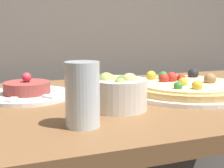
# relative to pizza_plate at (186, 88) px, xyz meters

# --- Properties ---
(dining_table) EXTENTS (1.42, 0.68, 0.74)m
(dining_table) POSITION_rel_pizza_plate_xyz_m (-0.17, 0.02, -0.12)
(dining_table) COLOR brown
(dining_table) RESTS_ON ground_plane
(pizza_plate) EXTENTS (0.35, 0.35, 0.06)m
(pizza_plate) POSITION_rel_pizza_plate_xyz_m (0.00, 0.00, 0.00)
(pizza_plate) COLOR white
(pizza_plate) RESTS_ON dining_table
(tartare_plate) EXTENTS (0.24, 0.24, 0.07)m
(tartare_plate) POSITION_rel_pizza_plate_xyz_m (-0.42, 0.11, -0.00)
(tartare_plate) COLOR white
(tartare_plate) RESTS_ON dining_table
(small_bowl) EXTENTS (0.13, 0.13, 0.08)m
(small_bowl) POSITION_rel_pizza_plate_xyz_m (-0.24, -0.10, 0.02)
(small_bowl) COLOR silver
(small_bowl) RESTS_ON dining_table
(drinking_glass) EXTENTS (0.06, 0.06, 0.12)m
(drinking_glass) POSITION_rel_pizza_plate_xyz_m (-0.35, -0.19, 0.04)
(drinking_glass) COLOR silver
(drinking_glass) RESTS_ON dining_table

